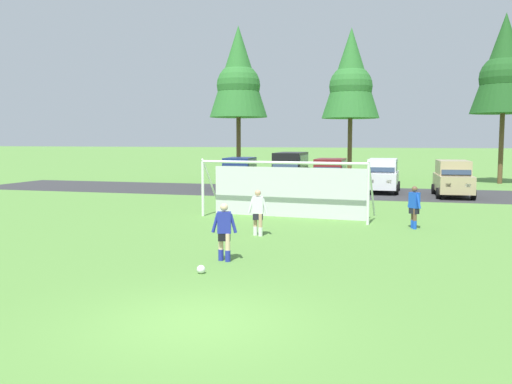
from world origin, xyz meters
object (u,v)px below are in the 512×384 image
at_px(soccer_ball, 201,269).
at_px(soccer_goal, 287,188).
at_px(parked_car_slot_far_left, 240,173).
at_px(parked_car_slot_left, 291,170).
at_px(parked_car_slot_center_left, 330,175).
at_px(parked_car_slot_center, 383,175).
at_px(player_midfield_center, 258,213).
at_px(player_winger_left, 414,207).
at_px(parked_car_slot_center_right, 453,178).
at_px(player_defender_far, 224,232).

xyz_separation_m(soccer_ball, soccer_goal, (-0.07, 10.47, 1.18)).
relative_size(parked_car_slot_far_left, parked_car_slot_left, 0.97).
distance_m(parked_car_slot_center_left, parked_car_slot_center, 3.37).
distance_m(soccer_goal, parked_car_slot_center, 13.47).
relative_size(soccer_ball, parked_car_slot_far_left, 0.05).
relative_size(soccer_ball, player_midfield_center, 0.13).
bearing_deg(player_winger_left, player_midfield_center, -149.91).
height_order(player_midfield_center, parked_car_slot_center_right, parked_car_slot_center_right).
height_order(soccer_ball, parked_car_slot_far_left, parked_car_slot_far_left).
height_order(player_midfield_center, player_winger_left, same).
relative_size(soccer_goal, player_defender_far, 4.61).
height_order(player_winger_left, parked_car_slot_center_right, parked_car_slot_center_right).
height_order(soccer_goal, parked_car_slot_center, soccer_goal).
relative_size(player_midfield_center, player_winger_left, 1.00).
distance_m(soccer_goal, player_winger_left, 5.61).
bearing_deg(parked_car_slot_left, parked_car_slot_center_right, -11.22).
xyz_separation_m(player_defender_far, parked_car_slot_center_left, (0.02, 21.20, 0.29)).
xyz_separation_m(soccer_ball, parked_car_slot_center_left, (0.12, 22.75, 1.00)).
distance_m(parked_car_slot_center, parked_car_slot_center_right, 4.50).
height_order(parked_car_slot_far_left, parked_car_slot_left, parked_car_slot_left).
height_order(player_midfield_center, parked_car_slot_far_left, parked_car_slot_far_left).
xyz_separation_m(soccer_ball, player_defender_far, (0.10, 1.54, 0.71)).
distance_m(soccer_goal, player_defender_far, 8.94).
xyz_separation_m(soccer_ball, parked_car_slot_far_left, (-6.18, 23.25, 1.00)).
bearing_deg(parked_car_slot_center_right, parked_car_slot_left, 168.78).
xyz_separation_m(soccer_ball, parked_car_slot_center_right, (7.59, 21.80, 1.00)).
height_order(parked_car_slot_center_left, parked_car_slot_center, same).
xyz_separation_m(player_midfield_center, parked_car_slot_center, (3.48, 17.73, 0.29)).
bearing_deg(parked_car_slot_far_left, parked_car_slot_center_right, -6.03).
xyz_separation_m(parked_car_slot_left, parked_car_slot_center_left, (2.85, -1.10, -0.23)).
height_order(player_midfield_center, parked_car_slot_left, parked_car_slot_left).
distance_m(soccer_ball, parked_car_slot_center, 23.75).
bearing_deg(soccer_goal, player_midfield_center, -89.99).
height_order(player_winger_left, parked_car_slot_far_left, parked_car_slot_far_left).
bearing_deg(player_winger_left, parked_car_slot_center_right, 79.90).
height_order(player_defender_far, player_winger_left, same).
bearing_deg(player_defender_far, parked_car_slot_far_left, 106.15).
bearing_deg(player_midfield_center, player_winger_left, 30.09).
bearing_deg(parked_car_slot_center_left, parked_car_slot_far_left, 175.43).
relative_size(parked_car_slot_left, parked_car_slot_center_right, 1.04).
bearing_deg(player_defender_far, parked_car_slot_left, 97.24).
relative_size(soccer_goal, player_winger_left, 4.61).
relative_size(player_winger_left, parked_car_slot_left, 0.34).
height_order(player_defender_far, parked_car_slot_center_left, parked_car_slot_center_left).
distance_m(player_midfield_center, parked_car_slot_center_left, 17.00).
relative_size(player_defender_far, parked_car_slot_center_left, 0.36).
bearing_deg(parked_car_slot_center_right, soccer_ball, -109.19).
relative_size(soccer_ball, soccer_goal, 0.03).
bearing_deg(parked_car_slot_center_right, parked_car_slot_center_left, 172.75).
bearing_deg(player_winger_left, soccer_ball, -120.82).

